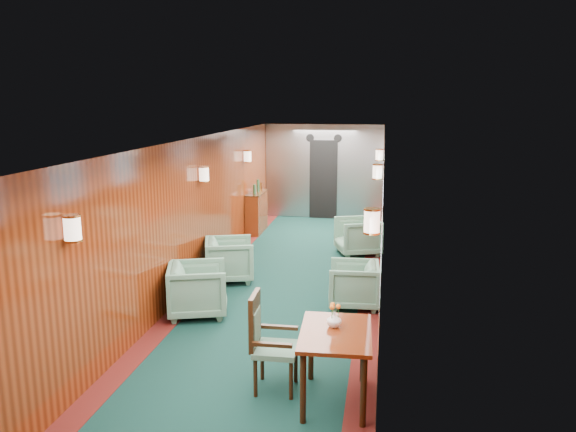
{
  "coord_description": "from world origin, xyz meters",
  "views": [
    {
      "loc": [
        1.49,
        -8.27,
        3.0
      ],
      "look_at": [
        0.0,
        0.49,
        1.15
      ],
      "focal_mm": 35.0,
      "sensor_mm": 36.0,
      "label": 1
    }
  ],
  "objects_px": {
    "side_chair": "(266,338)",
    "credenza": "(257,212)",
    "dining_table": "(336,343)",
    "armchair_left_near": "(198,289)",
    "armchair_right_far": "(358,236)",
    "armchair_right_near": "(354,285)",
    "armchair_left_far": "(230,260)"
  },
  "relations": [
    {
      "from": "armchair_left_near",
      "to": "armchair_right_far",
      "type": "relative_size",
      "value": 1.02
    },
    {
      "from": "side_chair",
      "to": "armchair_right_far",
      "type": "relative_size",
      "value": 1.31
    },
    {
      "from": "side_chair",
      "to": "credenza",
      "type": "bearing_deg",
      "value": 102.35
    },
    {
      "from": "dining_table",
      "to": "armchair_right_far",
      "type": "height_order",
      "value": "dining_table"
    },
    {
      "from": "armchair_right_far",
      "to": "dining_table",
      "type": "bearing_deg",
      "value": -19.18
    },
    {
      "from": "credenza",
      "to": "armchair_right_far",
      "type": "height_order",
      "value": "credenza"
    },
    {
      "from": "dining_table",
      "to": "side_chair",
      "type": "bearing_deg",
      "value": 167.24
    },
    {
      "from": "dining_table",
      "to": "armchair_left_far",
      "type": "relative_size",
      "value": 1.3
    },
    {
      "from": "credenza",
      "to": "armchair_left_far",
      "type": "distance_m",
      "value": 3.55
    },
    {
      "from": "side_chair",
      "to": "armchair_right_near",
      "type": "xyz_separation_m",
      "value": [
        0.77,
        2.58,
        -0.23
      ]
    },
    {
      "from": "armchair_left_near",
      "to": "armchair_right_near",
      "type": "relative_size",
      "value": 1.11
    },
    {
      "from": "side_chair",
      "to": "armchair_right_near",
      "type": "relative_size",
      "value": 1.43
    },
    {
      "from": "side_chair",
      "to": "credenza",
      "type": "height_order",
      "value": "credenza"
    },
    {
      "from": "dining_table",
      "to": "armchair_left_near",
      "type": "relative_size",
      "value": 1.26
    },
    {
      "from": "armchair_right_far",
      "to": "armchair_left_near",
      "type": "bearing_deg",
      "value": -49.78
    },
    {
      "from": "armchair_left_near",
      "to": "armchair_right_far",
      "type": "bearing_deg",
      "value": -47.9
    },
    {
      "from": "armchair_right_near",
      "to": "armchair_right_far",
      "type": "relative_size",
      "value": 0.92
    },
    {
      "from": "dining_table",
      "to": "armchair_right_far",
      "type": "bearing_deg",
      "value": 88.09
    },
    {
      "from": "credenza",
      "to": "armchair_left_far",
      "type": "xyz_separation_m",
      "value": [
        0.34,
        -3.53,
        -0.11
      ]
    },
    {
      "from": "credenza",
      "to": "armchair_right_far",
      "type": "xyz_separation_m",
      "value": [
        2.38,
        -1.53,
        -0.11
      ]
    },
    {
      "from": "credenza",
      "to": "armchair_right_far",
      "type": "distance_m",
      "value": 2.83
    },
    {
      "from": "side_chair",
      "to": "armchair_right_far",
      "type": "height_order",
      "value": "side_chair"
    },
    {
      "from": "armchair_right_near",
      "to": "armchair_right_far",
      "type": "xyz_separation_m",
      "value": [
        -0.08,
        2.87,
        0.03
      ]
    },
    {
      "from": "dining_table",
      "to": "credenza",
      "type": "xyz_separation_m",
      "value": [
        -2.43,
        7.11,
        -0.16
      ]
    },
    {
      "from": "side_chair",
      "to": "armchair_left_far",
      "type": "height_order",
      "value": "side_chair"
    },
    {
      "from": "dining_table",
      "to": "armchair_left_near",
      "type": "bearing_deg",
      "value": 134.07
    },
    {
      "from": "dining_table",
      "to": "armchair_right_far",
      "type": "xyz_separation_m",
      "value": [
        -0.05,
        5.58,
        -0.27
      ]
    },
    {
      "from": "armchair_left_near",
      "to": "armchair_right_near",
      "type": "distance_m",
      "value": 2.27
    },
    {
      "from": "armchair_left_far",
      "to": "dining_table",
      "type": "bearing_deg",
      "value": -166.92
    },
    {
      "from": "dining_table",
      "to": "armchair_left_far",
      "type": "height_order",
      "value": "dining_table"
    },
    {
      "from": "dining_table",
      "to": "side_chair",
      "type": "relative_size",
      "value": 0.99
    },
    {
      "from": "side_chair",
      "to": "armchair_left_far",
      "type": "bearing_deg",
      "value": 110.17
    }
  ]
}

